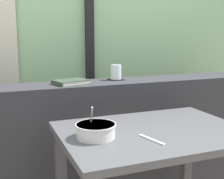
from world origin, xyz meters
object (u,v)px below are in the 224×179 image
Objects in this scene: coaster_square at (116,79)px; juice_glass at (116,73)px; closed_book at (71,82)px; soup_bowl at (96,131)px; fork_utensil at (152,139)px; breakfast_table at (153,153)px.

juice_glass is at bearing 0.00° from coaster_square.
closed_book is at bearing -169.49° from coaster_square.
soup_bowl reaches higher than fork_utensil.
breakfast_table is at bearing 1.17° from soup_bowl.
closed_book is (-0.35, -0.06, -0.04)m from juice_glass.
coaster_square is at bearing 0.00° from juice_glass.
breakfast_table is 0.21m from fork_utensil.
coaster_square is at bearing 84.41° from breakfast_table.
juice_glass is 0.53× the size of soup_bowl.
soup_bowl is 0.27m from fork_utensil.
breakfast_table is at bearing 44.31° from fork_utensil.
closed_book is 1.47× the size of fork_utensil.
soup_bowl is (-0.32, -0.01, 0.16)m from breakfast_table.
juice_glass is 0.61× the size of fork_utensil.
coaster_square is 0.79m from soup_bowl.
closed_book is at bearing 86.62° from soup_bowl.
juice_glass is at bearing 60.77° from soup_bowl.
soup_bowl is (-0.38, -0.68, -0.18)m from juice_glass.
juice_glass is 0.41× the size of closed_book.
breakfast_table is 9.58× the size of coaster_square.
soup_bowl is at bearing -93.38° from closed_book.
coaster_square is (0.07, 0.68, 0.29)m from breakfast_table.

